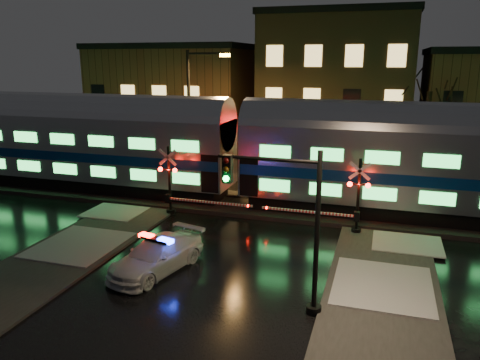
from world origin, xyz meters
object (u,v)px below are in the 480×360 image
(crossing_signal_left, at_px, (175,188))
(traffic_light, at_px, (290,228))
(police_car, at_px, (157,255))
(streetlight, at_px, (193,108))
(crossing_signal_right, at_px, (350,204))

(crossing_signal_left, relative_size, traffic_light, 0.96)
(police_car, relative_size, streetlight, 0.55)
(police_car, bearing_deg, streetlight, 120.59)
(police_car, distance_m, streetlight, 14.36)
(police_car, height_order, traffic_light, traffic_light)
(police_car, xyz_separation_m, traffic_light, (5.55, -1.40, 2.25))
(crossing_signal_left, height_order, traffic_light, traffic_light)
(crossing_signal_right, height_order, streetlight, streetlight)
(streetlight, bearing_deg, crossing_signal_right, -31.98)
(police_car, distance_m, traffic_light, 6.15)
(crossing_signal_right, xyz_separation_m, traffic_light, (-1.34, -7.82, 1.40))
(crossing_signal_left, bearing_deg, traffic_light, -45.40)
(police_car, relative_size, crossing_signal_right, 0.92)
(crossing_signal_right, distance_m, traffic_light, 8.05)
(police_car, distance_m, crossing_signal_left, 6.83)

